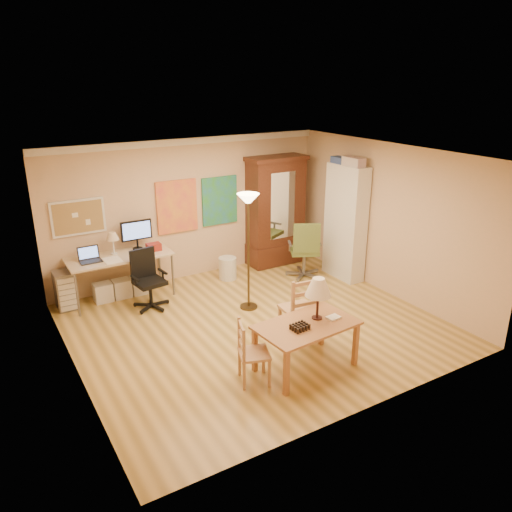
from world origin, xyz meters
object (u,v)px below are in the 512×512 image
computer_desk (122,271)px  armoire (275,218)px  dining_table (311,313)px  office_chair_black (150,292)px  bookshelf (345,223)px  office_chair_green (304,262)px

computer_desk → armoire: armoire is taller
computer_desk → dining_table: bearing=-66.8°
office_chair_black → armoire: size_ratio=0.45×
computer_desk → armoire: size_ratio=0.79×
armoire → bookshelf: 1.53m
bookshelf → office_chair_green: bearing=152.0°
office_chair_black → office_chair_green: size_ratio=0.88×
bookshelf → armoire: bearing=118.7°
office_chair_green → bookshelf: size_ratio=0.52×
computer_desk → bookshelf: bearing=-17.4°
computer_desk → office_chair_green: 3.47m
office_chair_green → bookshelf: 1.11m
office_chair_green → computer_desk: bearing=165.0°
computer_desk → office_chair_black: computer_desk is taller
office_chair_black → office_chair_green: 3.09m
dining_table → computer_desk: computer_desk is taller
computer_desk → armoire: 3.33m
dining_table → computer_desk: bearing=113.2°
dining_table → armoire: size_ratio=0.62×
computer_desk → office_chair_black: size_ratio=1.75×
office_chair_black → bookshelf: size_ratio=0.46×
dining_table → office_chair_black: (-1.25, 2.90, -0.52)m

